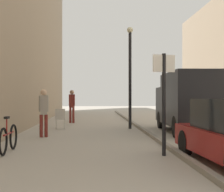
% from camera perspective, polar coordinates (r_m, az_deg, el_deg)
% --- Properties ---
extents(ground_plane, '(80.00, 80.00, 0.00)m').
position_cam_1_polar(ground_plane, '(13.20, -0.59, -6.64)').
color(ground_plane, '#A8A093').
extents(kerb_strip, '(0.16, 40.00, 0.12)m').
position_cam_1_polar(kerb_strip, '(13.35, 6.24, -6.30)').
color(kerb_strip, gray).
rests_on(kerb_strip, ground_plane).
extents(pedestrian_main_foreground, '(0.35, 0.28, 1.87)m').
position_cam_1_polar(pedestrian_main_foreground, '(19.43, -6.76, -1.33)').
color(pedestrian_main_foreground, maroon).
rests_on(pedestrian_main_foreground, ground_plane).
extents(pedestrian_mid_block, '(0.35, 0.23, 1.78)m').
position_cam_1_polar(pedestrian_mid_block, '(12.84, -11.40, -2.23)').
color(pedestrian_mid_block, maroon).
rests_on(pedestrian_mid_block, ground_plane).
extents(delivery_van, '(2.24, 5.37, 2.47)m').
position_cam_1_polar(delivery_van, '(14.57, 12.88, -0.81)').
color(delivery_van, black).
rests_on(delivery_van, ground_plane).
extents(street_sign_post, '(0.59, 0.17, 2.60)m').
position_cam_1_polar(street_sign_post, '(8.74, 8.71, 0.17)').
color(street_sign_post, black).
rests_on(street_sign_post, ground_plane).
extents(lamp_post, '(0.28, 0.28, 4.76)m').
position_cam_1_polar(lamp_post, '(15.93, 3.04, 4.29)').
color(lamp_post, black).
rests_on(lamp_post, ground_plane).
extents(bicycle_leaning, '(0.10, 1.77, 0.98)m').
position_cam_1_polar(bicycle_leaning, '(9.60, -16.97, -6.81)').
color(bicycle_leaning, black).
rests_on(bicycle_leaning, ground_plane).
extents(cafe_chair_near_window, '(0.47, 0.47, 0.94)m').
position_cam_1_polar(cafe_chair_near_window, '(15.82, -8.69, -3.56)').
color(cafe_chair_near_window, '#B7B2A8').
rests_on(cafe_chair_near_window, ground_plane).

